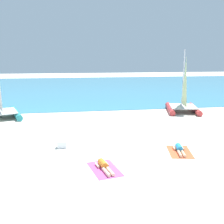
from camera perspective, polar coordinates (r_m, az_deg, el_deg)
The scene contains 9 objects.
ground_plane at distance 22.13m, azimuth -2.06°, elevation -0.51°, with size 120.00×120.00×0.00m, color silver.
ocean_water at distance 43.16m, azimuth -5.70°, elevation 5.46°, with size 120.00×40.00×0.05m, color teal.
sailboat_red at distance 23.85m, azimuth 15.09°, elevation 1.94°, with size 3.63×4.66×5.36m.
sailboat_teal at distance 22.45m, azimuth -22.93°, elevation 0.88°, with size 3.85×4.85×5.52m.
towel_left at distance 11.52m, azimuth -1.62°, elevation -12.23°, with size 1.10×1.90×0.01m, color #D84C99.
sunbather_left at distance 11.53m, azimuth -1.74°, elevation -11.53°, with size 0.70×1.56×0.30m.
towel_right at distance 13.90m, azimuth 14.42°, elevation -8.33°, with size 1.10×1.90×0.01m, color #EA5933.
sunbather_right at distance 13.92m, azimuth 14.39°, elevation -7.76°, with size 0.73×1.56×0.30m.
cooler_box at distance 14.26m, azimuth -10.78°, elevation -6.90°, with size 0.50×0.36×0.36m, color white.
Camera 1 is at (-2.73, -11.46, 4.68)m, focal length 42.27 mm.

